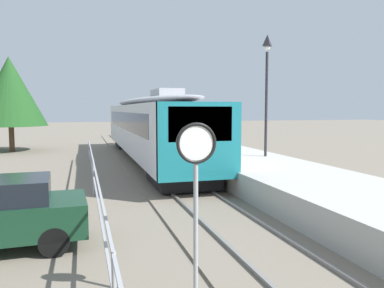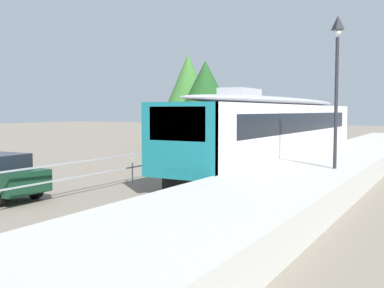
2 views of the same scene
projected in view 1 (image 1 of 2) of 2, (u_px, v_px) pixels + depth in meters
ground_plane at (101, 189)px, 14.51m from camera, size 160.00×160.00×0.00m
track_rails at (179, 184)px, 15.32m from camera, size 3.20×60.00×0.14m
commuter_train at (148, 124)px, 21.93m from camera, size 2.82×20.36×3.74m
station_platform at (253, 170)px, 16.17m from camera, size 3.90×60.00×0.90m
platform_lamp_mid_platform at (267, 72)px, 16.89m from camera, size 0.34×0.34×5.35m
speed_limit_sign at (196, 169)px, 5.65m from camera, size 0.61×0.10×2.81m
carpark_fence at (114, 278)px, 4.76m from camera, size 0.06×36.06×1.25m
tree_behind_station_far at (10, 91)px, 27.02m from camera, size 5.00×5.00×6.70m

